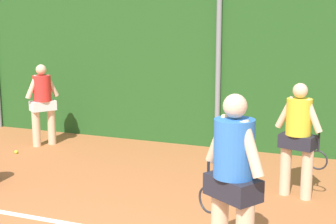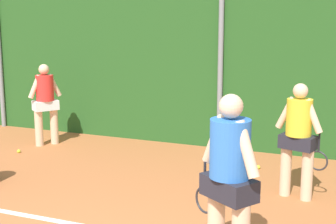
# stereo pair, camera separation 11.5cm
# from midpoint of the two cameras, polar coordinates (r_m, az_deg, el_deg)

# --- Properties ---
(hedge_fence_backdrop) EXTENTS (17.89, 0.25, 3.28)m
(hedge_fence_backdrop) POSITION_cam_midpoint_polar(r_m,az_deg,el_deg) (9.57, 6.66, 5.59)
(hedge_fence_backdrop) COLOR #23511E
(hedge_fence_backdrop) RESTS_ON ground_plane
(fence_post_center) EXTENTS (0.10, 0.10, 3.35)m
(fence_post_center) POSITION_cam_midpoint_polar(r_m,az_deg,el_deg) (9.40, 6.37, 5.70)
(fence_post_center) COLOR gray
(fence_post_center) RESTS_ON ground_plane
(player_foreground_near) EXTENTS (0.75, 0.55, 1.84)m
(player_foreground_near) POSITION_cam_midpoint_polar(r_m,az_deg,el_deg) (4.90, 7.67, -7.28)
(player_foreground_near) COLOR beige
(player_foreground_near) RESTS_ON ground_plane
(player_midcourt) EXTENTS (0.76, 0.40, 1.64)m
(player_midcourt) POSITION_cam_midpoint_polar(r_m,az_deg,el_deg) (7.17, 15.16, -2.54)
(player_midcourt) COLOR beige
(player_midcourt) RESTS_ON ground_plane
(player_backcourt_far) EXTENTS (0.50, 0.57, 1.60)m
(player_backcourt_far) POSITION_cam_midpoint_polar(r_m,az_deg,el_deg) (10.03, -13.54, 1.35)
(player_backcourt_far) COLOR beige
(player_backcourt_far) RESTS_ON ground_plane
(tennis_ball_0) EXTENTS (0.07, 0.07, 0.07)m
(tennis_ball_0) POSITION_cam_midpoint_polar(r_m,az_deg,el_deg) (8.56, 10.68, -6.21)
(tennis_ball_0) COLOR #CCDB33
(tennis_ball_0) RESTS_ON ground_plane
(tennis_ball_1) EXTENTS (0.07, 0.07, 0.07)m
(tennis_ball_1) POSITION_cam_midpoint_polar(r_m,az_deg,el_deg) (8.32, 7.54, -6.63)
(tennis_ball_1) COLOR #CCDB33
(tennis_ball_1) RESTS_ON ground_plane
(tennis_ball_6) EXTENTS (0.07, 0.07, 0.07)m
(tennis_ball_6) POSITION_cam_midpoint_polar(r_m,az_deg,el_deg) (9.75, -16.39, -4.33)
(tennis_ball_6) COLOR #CCDB33
(tennis_ball_6) RESTS_ON ground_plane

